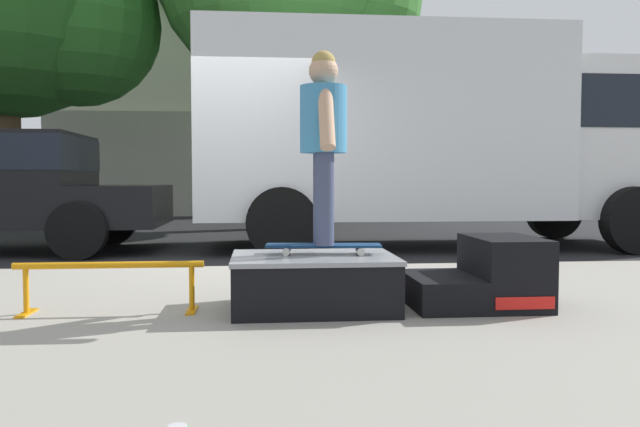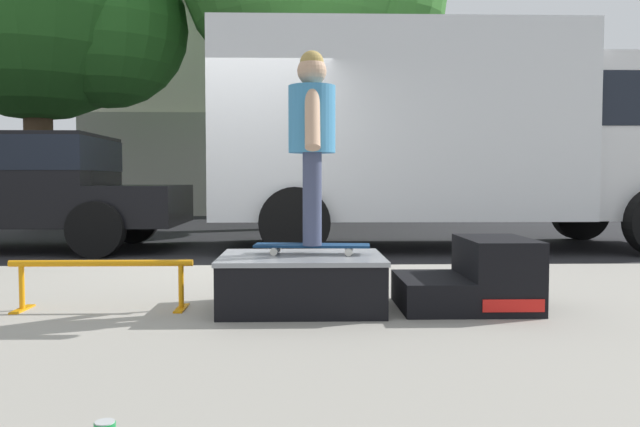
{
  "view_description": "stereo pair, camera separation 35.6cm",
  "coord_description": "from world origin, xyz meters",
  "px_view_note": "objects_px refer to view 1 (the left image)",
  "views": [
    {
      "loc": [
        0.51,
        -6.87,
        0.99
      ],
      "look_at": [
        1.02,
        -1.46,
        0.7
      ],
      "focal_mm": 35.39,
      "sensor_mm": 36.0,
      "label": 1
    },
    {
      "loc": [
        0.86,
        -6.9,
        0.99
      ],
      "look_at": [
        1.02,
        -1.46,
        0.7
      ],
      "focal_mm": 35.39,
      "sensor_mm": 36.0,
      "label": 2
    }
  ],
  "objects_px": {
    "box_truck": "(440,131)",
    "grind_rail": "(110,276)",
    "skateboard": "(323,246)",
    "skate_box": "(314,280)",
    "kicker_ramp": "(485,277)",
    "skater_kid": "(323,131)"
  },
  "relations": [
    {
      "from": "box_truck",
      "to": "grind_rail",
      "type": "bearing_deg",
      "value": -126.56
    },
    {
      "from": "grind_rail",
      "to": "skateboard",
      "type": "height_order",
      "value": "skateboard"
    },
    {
      "from": "skate_box",
      "to": "kicker_ramp",
      "type": "bearing_deg",
      "value": -0.02
    },
    {
      "from": "skateboard",
      "to": "skater_kid",
      "type": "bearing_deg",
      "value": 0.0
    },
    {
      "from": "skate_box",
      "to": "skater_kid",
      "type": "bearing_deg",
      "value": 36.16
    },
    {
      "from": "skate_box",
      "to": "grind_rail",
      "type": "distance_m",
      "value": 1.34
    },
    {
      "from": "skate_box",
      "to": "kicker_ramp",
      "type": "xyz_separation_m",
      "value": [
        1.18,
        -0.0,
        0.0
      ]
    },
    {
      "from": "grind_rail",
      "to": "skater_kid",
      "type": "xyz_separation_m",
      "value": [
        1.41,
        0.04,
        0.95
      ]
    },
    {
      "from": "skate_box",
      "to": "grind_rail",
      "type": "xyz_separation_m",
      "value": [
        -1.34,
        0.01,
        0.05
      ]
    },
    {
      "from": "grind_rail",
      "to": "skater_kid",
      "type": "height_order",
      "value": "skater_kid"
    },
    {
      "from": "skate_box",
      "to": "grind_rail",
      "type": "height_order",
      "value": "skate_box"
    },
    {
      "from": "skate_box",
      "to": "kicker_ramp",
      "type": "height_order",
      "value": "kicker_ramp"
    },
    {
      "from": "grind_rail",
      "to": "box_truck",
      "type": "distance_m",
      "value": 6.22
    },
    {
      "from": "skateboard",
      "to": "skate_box",
      "type": "bearing_deg",
      "value": -143.84
    },
    {
      "from": "skater_kid",
      "to": "box_truck",
      "type": "xyz_separation_m",
      "value": [
        2.21,
        4.84,
        0.38
      ]
    },
    {
      "from": "skater_kid",
      "to": "skate_box",
      "type": "bearing_deg",
      "value": -143.84
    },
    {
      "from": "skater_kid",
      "to": "box_truck",
      "type": "bearing_deg",
      "value": 65.46
    },
    {
      "from": "kicker_ramp",
      "to": "skater_kid",
      "type": "relative_size",
      "value": 0.68
    },
    {
      "from": "kicker_ramp",
      "to": "skater_kid",
      "type": "xyz_separation_m",
      "value": [
        -1.11,
        0.05,
        1.0
      ]
    },
    {
      "from": "box_truck",
      "to": "skateboard",
      "type": "bearing_deg",
      "value": -114.54
    },
    {
      "from": "skate_box",
      "to": "skater_kid",
      "type": "distance_m",
      "value": 1.01
    },
    {
      "from": "kicker_ramp",
      "to": "skater_kid",
      "type": "distance_m",
      "value": 1.5
    }
  ]
}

